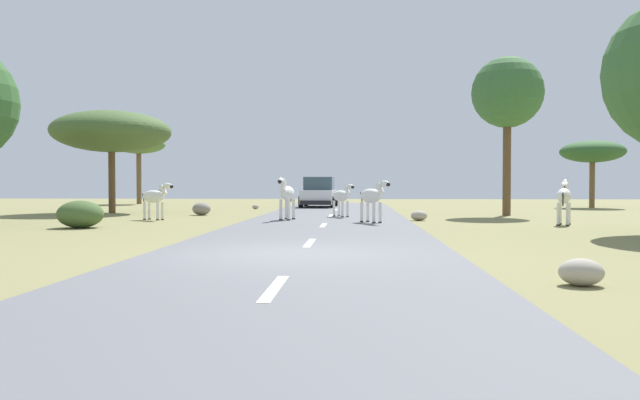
{
  "coord_description": "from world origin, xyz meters",
  "views": [
    {
      "loc": [
        1.26,
        -11.74,
        1.38
      ],
      "look_at": [
        -0.1,
        11.72,
        0.77
      ],
      "focal_mm": 34.46,
      "sensor_mm": 36.0,
      "label": 1
    }
  ],
  "objects_px": {
    "tree_3": "(507,94)",
    "tree_6": "(111,132)",
    "tree_0": "(592,152)",
    "tree_1": "(139,145)",
    "zebra_1": "(155,197)",
    "zebra_2": "(372,196)",
    "bush_0": "(80,214)",
    "rock_0": "(255,207)",
    "zebra_0": "(287,194)",
    "rock_2": "(581,272)",
    "rock_4": "(419,216)",
    "rock_3": "(201,209)",
    "zebra_4": "(564,196)",
    "zebra_3": "(342,196)",
    "car_0": "(319,193)"
  },
  "relations": [
    {
      "from": "tree_0",
      "to": "tree_6",
      "type": "distance_m",
      "value": 26.66
    },
    {
      "from": "tree_1",
      "to": "tree_6",
      "type": "height_order",
      "value": "tree_6"
    },
    {
      "from": "zebra_0",
      "to": "tree_3",
      "type": "height_order",
      "value": "tree_3"
    },
    {
      "from": "tree_1",
      "to": "zebra_3",
      "type": "bearing_deg",
      "value": -49.43
    },
    {
      "from": "zebra_4",
      "to": "tree_6",
      "type": "height_order",
      "value": "tree_6"
    },
    {
      "from": "tree_6",
      "to": "rock_3",
      "type": "relative_size",
      "value": 6.97
    },
    {
      "from": "zebra_0",
      "to": "rock_4",
      "type": "height_order",
      "value": "zebra_0"
    },
    {
      "from": "bush_0",
      "to": "rock_0",
      "type": "bearing_deg",
      "value": 78.25
    },
    {
      "from": "car_0",
      "to": "bush_0",
      "type": "relative_size",
      "value": 3.05
    },
    {
      "from": "rock_3",
      "to": "rock_4",
      "type": "height_order",
      "value": "rock_3"
    },
    {
      "from": "zebra_0",
      "to": "zebra_3",
      "type": "relative_size",
      "value": 1.24
    },
    {
      "from": "zebra_2",
      "to": "tree_6",
      "type": "bearing_deg",
      "value": -68.23
    },
    {
      "from": "zebra_1",
      "to": "zebra_2",
      "type": "xyz_separation_m",
      "value": [
        8.25,
        -1.99,
        0.07
      ]
    },
    {
      "from": "bush_0",
      "to": "rock_3",
      "type": "distance_m",
      "value": 8.21
    },
    {
      "from": "tree_3",
      "to": "zebra_3",
      "type": "bearing_deg",
      "value": -161.25
    },
    {
      "from": "zebra_3",
      "to": "rock_4",
      "type": "bearing_deg",
      "value": 116.25
    },
    {
      "from": "zebra_1",
      "to": "zebra_2",
      "type": "bearing_deg",
      "value": 101.28
    },
    {
      "from": "tree_3",
      "to": "tree_6",
      "type": "height_order",
      "value": "tree_3"
    },
    {
      "from": "zebra_3",
      "to": "zebra_4",
      "type": "bearing_deg",
      "value": 118.06
    },
    {
      "from": "rock_4",
      "to": "tree_3",
      "type": "bearing_deg",
      "value": 43.85
    },
    {
      "from": "tree_0",
      "to": "rock_4",
      "type": "relative_size",
      "value": 6.33
    },
    {
      "from": "tree_0",
      "to": "rock_3",
      "type": "xyz_separation_m",
      "value": [
        -20.61,
        -9.91,
        -2.97
      ]
    },
    {
      "from": "zebra_1",
      "to": "bush_0",
      "type": "height_order",
      "value": "zebra_1"
    },
    {
      "from": "tree_0",
      "to": "zebra_2",
      "type": "bearing_deg",
      "value": -130.3
    },
    {
      "from": "zebra_0",
      "to": "rock_2",
      "type": "relative_size",
      "value": 2.88
    },
    {
      "from": "zebra_4",
      "to": "rock_2",
      "type": "bearing_deg",
      "value": -85.9
    },
    {
      "from": "rock_2",
      "to": "rock_4",
      "type": "distance_m",
      "value": 14.77
    },
    {
      "from": "zebra_2",
      "to": "rock_0",
      "type": "xyz_separation_m",
      "value": [
        -6.11,
        12.58,
        -0.83
      ]
    },
    {
      "from": "tree_1",
      "to": "tree_3",
      "type": "bearing_deg",
      "value": -33.74
    },
    {
      "from": "bush_0",
      "to": "rock_2",
      "type": "xyz_separation_m",
      "value": [
        11.69,
        -10.3,
        -0.25
      ]
    },
    {
      "from": "zebra_1",
      "to": "tree_3",
      "type": "bearing_deg",
      "value": 131.27
    },
    {
      "from": "zebra_3",
      "to": "car_0",
      "type": "distance_m",
      "value": 10.97
    },
    {
      "from": "tree_3",
      "to": "rock_4",
      "type": "relative_size",
      "value": 11.21
    },
    {
      "from": "zebra_2",
      "to": "zebra_3",
      "type": "xyz_separation_m",
      "value": [
        -1.13,
        3.77,
        -0.07
      ]
    },
    {
      "from": "tree_0",
      "to": "zebra_3",
      "type": "bearing_deg",
      "value": -140.53
    },
    {
      "from": "tree_3",
      "to": "tree_6",
      "type": "bearing_deg",
      "value": 175.89
    },
    {
      "from": "zebra_4",
      "to": "tree_3",
      "type": "distance_m",
      "value": 7.68
    },
    {
      "from": "tree_0",
      "to": "tree_1",
      "type": "xyz_separation_m",
      "value": [
        -28.8,
        5.05,
        0.82
      ]
    },
    {
      "from": "rock_0",
      "to": "rock_2",
      "type": "bearing_deg",
      "value": -71.18
    },
    {
      "from": "zebra_1",
      "to": "tree_6",
      "type": "relative_size",
      "value": 0.27
    },
    {
      "from": "tree_0",
      "to": "zebra_1",
      "type": "bearing_deg",
      "value": -147.65
    },
    {
      "from": "zebra_1",
      "to": "zebra_2",
      "type": "relative_size",
      "value": 0.98
    },
    {
      "from": "zebra_0",
      "to": "rock_0",
      "type": "bearing_deg",
      "value": -65.67
    },
    {
      "from": "zebra_3",
      "to": "rock_0",
      "type": "height_order",
      "value": "zebra_3"
    },
    {
      "from": "zebra_4",
      "to": "rock_2",
      "type": "xyz_separation_m",
      "value": [
        -3.93,
        -12.52,
        -0.78
      ]
    },
    {
      "from": "tree_0",
      "to": "tree_6",
      "type": "height_order",
      "value": "tree_6"
    },
    {
      "from": "tree_3",
      "to": "tree_0",
      "type": "bearing_deg",
      "value": 52.57
    },
    {
      "from": "zebra_3",
      "to": "tree_3",
      "type": "distance_m",
      "value": 8.78
    },
    {
      "from": "bush_0",
      "to": "rock_0",
      "type": "xyz_separation_m",
      "value": [
        3.1,
        14.9,
        -0.31
      ]
    },
    {
      "from": "zebra_2",
      "to": "zebra_1",
      "type": "bearing_deg",
      "value": -50.12
    }
  ]
}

